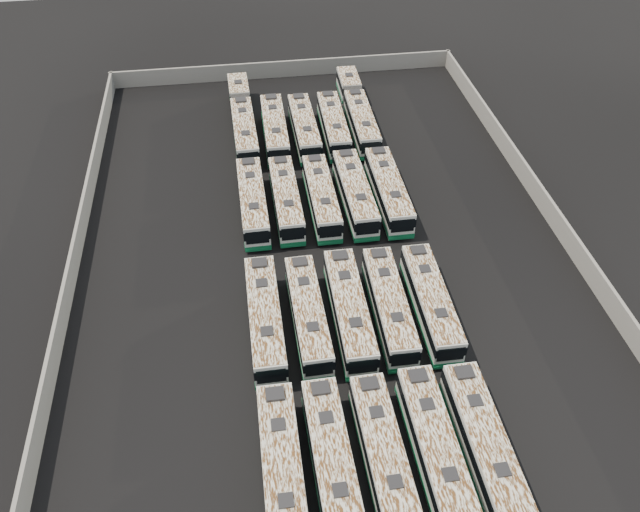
{
  "coord_description": "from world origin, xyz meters",
  "views": [
    {
      "loc": [
        -6.61,
        -41.39,
        38.53
      ],
      "look_at": [
        -0.75,
        -1.4,
        1.6
      ],
      "focal_mm": 35.0,
      "sensor_mm": 36.0,
      "label": 1
    }
  ],
  "objects_px": {
    "bus_midback_left": "(286,199)",
    "bus_midback_far_right": "(388,191)",
    "bus_front_far_left": "(283,472)",
    "bus_front_left": "(332,464)",
    "bus_back_far_right": "(357,110)",
    "bus_midfront_far_right": "(431,302)",
    "bus_midfront_center": "(349,310)",
    "bus_front_far_right": "(484,445)",
    "bus_back_right": "(333,125)",
    "bus_front_center": "(384,457)",
    "bus_midback_right": "(355,193)",
    "bus_front_right": "(435,449)",
    "bus_back_far_left": "(243,118)",
    "bus_midfront_left": "(308,315)",
    "bus_midfront_far_left": "(265,319)",
    "bus_midback_far_left": "(253,202)",
    "bus_back_center": "(304,128)",
    "bus_back_left": "(275,130)",
    "bus_midback_center": "(321,197)",
    "bus_midfront_right": "(389,306)"
  },
  "relations": [
    {
      "from": "bus_midfront_center",
      "to": "bus_midfront_left",
      "type": "bearing_deg",
      "value": 179.67
    },
    {
      "from": "bus_front_far_right",
      "to": "bus_midback_right",
      "type": "relative_size",
      "value": 0.99
    },
    {
      "from": "bus_midback_far_left",
      "to": "bus_midback_left",
      "type": "xyz_separation_m",
      "value": [
        3.25,
        -0.02,
        -0.03
      ]
    },
    {
      "from": "bus_front_far_right",
      "to": "bus_back_right",
      "type": "relative_size",
      "value": 1.01
    },
    {
      "from": "bus_midfront_far_left",
      "to": "bus_midback_left",
      "type": "xyz_separation_m",
      "value": [
        3.28,
        15.33,
        -0.06
      ]
    },
    {
      "from": "bus_midfront_far_left",
      "to": "bus_back_far_left",
      "type": "height_order",
      "value": "bus_midfront_far_left"
    },
    {
      "from": "bus_midfront_right",
      "to": "bus_back_left",
      "type": "distance_m",
      "value": 29.12
    },
    {
      "from": "bus_front_center",
      "to": "bus_midback_far_left",
      "type": "distance_m",
      "value": 29.15
    },
    {
      "from": "bus_midback_center",
      "to": "bus_back_right",
      "type": "height_order",
      "value": "bus_back_right"
    },
    {
      "from": "bus_midfront_far_right",
      "to": "bus_front_left",
      "type": "bearing_deg",
      "value": -127.32
    },
    {
      "from": "bus_midback_left",
      "to": "bus_midfront_center",
      "type": "bearing_deg",
      "value": -77.74
    },
    {
      "from": "bus_front_center",
      "to": "bus_front_right",
      "type": "distance_m",
      "value": 3.45
    },
    {
      "from": "bus_front_far_left",
      "to": "bus_front_center",
      "type": "distance_m",
      "value": 6.62
    },
    {
      "from": "bus_midfront_center",
      "to": "bus_back_center",
      "type": "height_order",
      "value": "bus_midfront_center"
    },
    {
      "from": "bus_back_center",
      "to": "bus_midback_left",
      "type": "bearing_deg",
      "value": -105.4
    },
    {
      "from": "bus_midfront_far_right",
      "to": "bus_midback_far_right",
      "type": "relative_size",
      "value": 0.97
    },
    {
      "from": "bus_midback_far_right",
      "to": "bus_midfront_left",
      "type": "bearing_deg",
      "value": -123.25
    },
    {
      "from": "bus_midfront_far_left",
      "to": "bus_back_left",
      "type": "height_order",
      "value": "bus_midfront_far_left"
    },
    {
      "from": "bus_midfront_right",
      "to": "bus_midback_left",
      "type": "height_order",
      "value": "bus_midfront_right"
    },
    {
      "from": "bus_midback_left",
      "to": "bus_midback_far_right",
      "type": "bearing_deg",
      "value": -1.32
    },
    {
      "from": "bus_back_far_right",
      "to": "bus_front_center",
      "type": "bearing_deg",
      "value": -97.58
    },
    {
      "from": "bus_midback_left",
      "to": "bus_front_right",
      "type": "bearing_deg",
      "value": -76.83
    },
    {
      "from": "bus_front_far_left",
      "to": "bus_back_far_right",
      "type": "xyz_separation_m",
      "value": [
        13.38,
        44.6,
        -0.07
      ]
    },
    {
      "from": "bus_front_far_left",
      "to": "bus_front_left",
      "type": "xyz_separation_m",
      "value": [
        3.23,
        0.16,
        -0.03
      ]
    },
    {
      "from": "bus_midfront_center",
      "to": "bus_midfront_far_left",
      "type": "bearing_deg",
      "value": 179.71
    },
    {
      "from": "bus_midfront_far_left",
      "to": "bus_midback_far_left",
      "type": "xyz_separation_m",
      "value": [
        0.03,
        15.34,
        -0.03
      ]
    },
    {
      "from": "bus_front_left",
      "to": "bus_midback_far_left",
      "type": "bearing_deg",
      "value": 95.7
    },
    {
      "from": "bus_front_left",
      "to": "bus_back_far_right",
      "type": "xyz_separation_m",
      "value": [
        10.15,
        44.44,
        -0.04
      ]
    },
    {
      "from": "bus_back_right",
      "to": "bus_midfront_right",
      "type": "bearing_deg",
      "value": -88.97
    },
    {
      "from": "bus_midback_left",
      "to": "bus_back_left",
      "type": "height_order",
      "value": "bus_back_left"
    },
    {
      "from": "bus_front_center",
      "to": "bus_midback_center",
      "type": "height_order",
      "value": "bus_front_center"
    },
    {
      "from": "bus_midfront_right",
      "to": "bus_back_center",
      "type": "height_order",
      "value": "bus_back_center"
    },
    {
      "from": "bus_front_far_right",
      "to": "bus_midfront_center",
      "type": "xyz_separation_m",
      "value": [
        -6.64,
        13.11,
        0.02
      ]
    },
    {
      "from": "bus_front_far_left",
      "to": "bus_front_center",
      "type": "bearing_deg",
      "value": 1.92
    },
    {
      "from": "bus_back_far_left",
      "to": "bus_back_far_right",
      "type": "height_order",
      "value": "bus_back_far_left"
    },
    {
      "from": "bus_midback_center",
      "to": "bus_back_left",
      "type": "distance_m",
      "value": 13.59
    },
    {
      "from": "bus_midfront_far_right",
      "to": "bus_back_far_left",
      "type": "relative_size",
      "value": 0.64
    },
    {
      "from": "bus_back_center",
      "to": "bus_midfront_center",
      "type": "bearing_deg",
      "value": -90.41
    },
    {
      "from": "bus_front_far_right",
      "to": "bus_midfront_far_right",
      "type": "distance_m",
      "value": 13.11
    },
    {
      "from": "bus_back_far_left",
      "to": "bus_back_center",
      "type": "bearing_deg",
      "value": -26.18
    },
    {
      "from": "bus_front_center",
      "to": "bus_back_left",
      "type": "xyz_separation_m",
      "value": [
        -3.29,
        41.36,
        0.04
      ]
    },
    {
      "from": "bus_midfront_far_right",
      "to": "bus_back_right",
      "type": "distance_m",
      "value": 28.59
    },
    {
      "from": "bus_midback_far_right",
      "to": "bus_back_far_left",
      "type": "relative_size",
      "value": 0.66
    },
    {
      "from": "bus_front_far_right",
      "to": "bus_midfront_left",
      "type": "height_order",
      "value": "bus_front_far_right"
    },
    {
      "from": "bus_back_right",
      "to": "bus_back_far_right",
      "type": "bearing_deg",
      "value": 43.91
    },
    {
      "from": "bus_front_far_right",
      "to": "bus_front_far_left",
      "type": "bearing_deg",
      "value": 179.93
    },
    {
      "from": "bus_midback_left",
      "to": "bus_midback_far_right",
      "type": "relative_size",
      "value": 0.96
    },
    {
      "from": "bus_midback_left",
      "to": "bus_front_far_left",
      "type": "bearing_deg",
      "value": -96.84
    },
    {
      "from": "bus_front_center",
      "to": "bus_midback_right",
      "type": "bearing_deg",
      "value": 82.3
    },
    {
      "from": "bus_front_center",
      "to": "bus_front_right",
      "type": "height_order",
      "value": "bus_front_right"
    }
  ]
}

